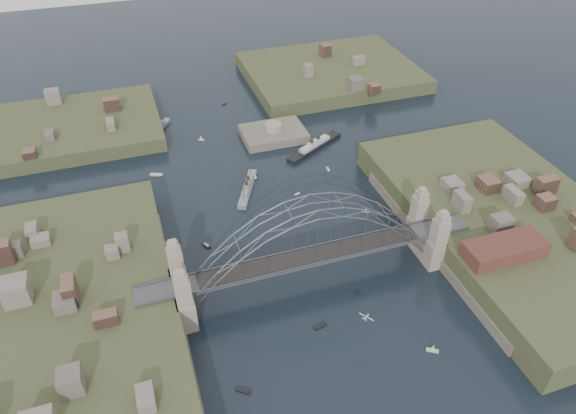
# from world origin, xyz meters

# --- Properties ---
(ground) EXTENTS (500.00, 500.00, 0.00)m
(ground) POSITION_xyz_m (0.00, 0.00, 0.00)
(ground) COLOR black
(ground) RESTS_ON ground
(bridge) EXTENTS (84.00, 13.80, 24.60)m
(bridge) POSITION_xyz_m (0.00, 0.00, 12.32)
(bridge) COLOR #464648
(bridge) RESTS_ON ground
(shore_west) EXTENTS (50.50, 90.00, 12.00)m
(shore_west) POSITION_xyz_m (-57.32, 0.00, 1.97)
(shore_west) COLOR #3D4324
(shore_west) RESTS_ON ground
(shore_east) EXTENTS (50.50, 90.00, 12.00)m
(shore_east) POSITION_xyz_m (57.32, 0.00, 1.97)
(shore_east) COLOR #3D4324
(shore_east) RESTS_ON ground
(headland_nw) EXTENTS (60.00, 45.00, 9.00)m
(headland_nw) POSITION_xyz_m (-55.00, 95.00, 0.50)
(headland_nw) COLOR #3D4324
(headland_nw) RESTS_ON ground
(headland_ne) EXTENTS (70.00, 55.00, 9.50)m
(headland_ne) POSITION_xyz_m (50.00, 110.00, 0.75)
(headland_ne) COLOR #3D4324
(headland_ne) RESTS_ON ground
(fort_island) EXTENTS (22.00, 16.00, 9.40)m
(fort_island) POSITION_xyz_m (12.00, 70.00, -0.34)
(fort_island) COLOR #5E5949
(fort_island) RESTS_ON ground
(wharf_shed) EXTENTS (20.00, 8.00, 4.00)m
(wharf_shed) POSITION_xyz_m (44.00, -14.00, 10.00)
(wharf_shed) COLOR #592D26
(wharf_shed) RESTS_ON shore_east
(finger_pier) EXTENTS (4.00, 22.00, 1.40)m
(finger_pier) POSITION_xyz_m (39.00, -28.00, 0.70)
(finger_pier) COLOR #464648
(finger_pier) RESTS_ON ground
(naval_cruiser_near) EXTENTS (10.65, 18.70, 5.84)m
(naval_cruiser_near) POSITION_xyz_m (-5.05, 42.01, 0.91)
(naval_cruiser_near) COLOR gray
(naval_cruiser_near) RESTS_ON ground
(naval_cruiser_far) EXTENTS (12.10, 15.09, 5.76)m
(naval_cruiser_far) POSITION_xyz_m (-26.91, 87.14, 0.90)
(naval_cruiser_far) COLOR gray
(naval_cruiser_far) RESTS_ON ground
(ocean_liner) EXTENTS (23.39, 15.32, 6.13)m
(ocean_liner) POSITION_xyz_m (23.05, 58.17, 0.95)
(ocean_liner) COLOR black
(ocean_liner) RESTS_ON ground
(aeroplane) EXTENTS (2.26, 3.09, 0.52)m
(aeroplane) POSITION_xyz_m (4.38, -21.26, 8.08)
(aeroplane) COLOR silver
(small_boat_a) EXTENTS (2.06, 2.82, 1.43)m
(small_boat_a) POSITION_xyz_m (-22.18, 20.79, 0.28)
(small_boat_a) COLOR beige
(small_boat_a) RESTS_ON ground
(small_boat_b) EXTENTS (1.81, 1.14, 0.45)m
(small_boat_b) POSITION_xyz_m (8.71, 35.18, 0.15)
(small_boat_b) COLOR beige
(small_boat_b) RESTS_ON ground
(small_boat_c) EXTENTS (3.23, 1.72, 0.45)m
(small_boat_c) POSITION_xyz_m (-3.11, -14.35, 0.15)
(small_boat_c) COLOR beige
(small_boat_c) RESTS_ON ground
(small_boat_d) EXTENTS (0.95, 2.28, 0.45)m
(small_boat_d) POSITION_xyz_m (22.64, 44.82, 0.15)
(small_boat_d) COLOR beige
(small_boat_d) RESTS_ON ground
(small_boat_e) EXTENTS (4.22, 2.84, 0.45)m
(small_boat_e) POSITION_xyz_m (-30.59, 59.30, 0.15)
(small_boat_e) COLOR beige
(small_boat_e) RESTS_ON ground
(small_boat_f) EXTENTS (1.70, 1.25, 2.38)m
(small_boat_f) POSITION_xyz_m (-1.21, 47.20, 1.01)
(small_boat_f) COLOR beige
(small_boat_f) RESTS_ON ground
(small_boat_g) EXTENTS (2.73, 2.14, 2.38)m
(small_boat_g) POSITION_xyz_m (17.72, -28.39, 0.81)
(small_boat_g) COLOR beige
(small_boat_g) RESTS_ON ground
(small_boat_h) EXTENTS (2.12, 1.62, 2.38)m
(small_boat_h) POSITION_xyz_m (-12.74, 76.10, 0.93)
(small_boat_h) COLOR beige
(small_boat_h) RESTS_ON ground
(small_boat_i) EXTENTS (2.25, 1.66, 2.38)m
(small_boat_i) POSITION_xyz_m (24.88, 20.80, 0.91)
(small_boat_i) COLOR beige
(small_boat_i) RESTS_ON ground
(small_boat_j) EXTENTS (3.10, 2.74, 0.45)m
(small_boat_j) POSITION_xyz_m (-23.95, -24.78, 0.15)
(small_boat_j) COLOR beige
(small_boat_j) RESTS_ON ground
(small_boat_k) EXTENTS (1.86, 1.66, 0.45)m
(small_boat_k) POSITION_xyz_m (1.15, 100.45, 0.15)
(small_boat_k) COLOR beige
(small_boat_k) RESTS_ON ground
(small_boat_l) EXTENTS (2.34, 0.84, 0.45)m
(small_boat_l) POSITION_xyz_m (-43.01, 33.13, 0.15)
(small_boat_l) COLOR beige
(small_boat_l) RESTS_ON ground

